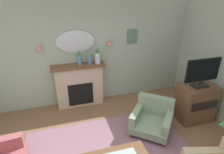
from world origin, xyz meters
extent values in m
cube|color=#93A393|center=(0.00, 2.47, 1.36)|extent=(6.62, 0.10, 2.72)
cube|color=tan|center=(-0.27, 2.26, 0.55)|extent=(1.20, 0.28, 1.10)
cube|color=black|center=(-0.27, 2.16, 0.38)|extent=(0.64, 0.12, 0.60)
cube|color=brown|center=(-0.27, 2.24, 1.13)|extent=(1.36, 0.36, 0.06)
cylinder|color=#4C7093|center=(-0.22, 2.22, 1.28)|extent=(0.11, 0.11, 0.23)
cone|color=#2D6633|center=(-0.22, 2.22, 1.47)|extent=(0.10, 0.10, 0.16)
cylinder|color=#4C7093|center=(0.03, 2.22, 1.28)|extent=(0.08, 0.08, 0.24)
cone|color=#4C8447|center=(0.03, 2.22, 1.48)|extent=(0.10, 0.10, 0.16)
cylinder|color=silver|center=(0.23, 2.22, 1.30)|extent=(0.13, 0.13, 0.27)
cone|color=#2D6633|center=(0.23, 2.22, 1.51)|extent=(0.10, 0.10, 0.16)
ellipsoid|color=#B2BCC6|center=(-0.27, 2.39, 1.71)|extent=(0.96, 0.06, 0.56)
cone|color=#D17066|center=(-1.12, 2.34, 1.66)|extent=(0.14, 0.14, 0.14)
cone|color=#D17066|center=(0.58, 2.34, 1.66)|extent=(0.14, 0.14, 0.14)
cube|color=#4C6B56|center=(1.23, 2.40, 1.75)|extent=(0.28, 0.03, 0.36)
cylinder|color=brown|center=(0.44, 0.02, 0.20)|extent=(0.06, 0.06, 0.40)
cylinder|color=brown|center=(-1.55, 0.74, 0.05)|extent=(0.07, 0.07, 0.10)
cube|color=gray|center=(1.06, 0.70, 0.18)|extent=(1.13, 1.13, 0.16)
cube|color=gray|center=(1.28, 0.95, 0.48)|extent=(0.71, 0.64, 0.45)
cube|color=gray|center=(0.80, 0.92, 0.37)|extent=(0.58, 0.64, 0.22)
cube|color=gray|center=(1.31, 0.47, 0.37)|extent=(0.58, 0.64, 0.22)
cylinder|color=brown|center=(0.58, 0.66, 0.05)|extent=(0.06, 0.06, 0.10)
cylinder|color=brown|center=(1.09, 0.22, 0.05)|extent=(0.06, 0.06, 0.10)
cylinder|color=brown|center=(1.02, 1.18, 0.05)|extent=(0.06, 0.06, 0.10)
cylinder|color=brown|center=(1.53, 0.73, 0.05)|extent=(0.06, 0.06, 0.10)
cube|color=brown|center=(2.26, 0.83, 0.45)|extent=(0.80, 0.56, 0.90)
cube|color=black|center=(2.26, 0.55, 0.54)|extent=(0.68, 0.02, 0.20)
cube|color=black|center=(2.26, 0.81, 0.92)|extent=(0.36, 0.24, 0.03)
cylinder|color=black|center=(2.26, 0.81, 0.98)|extent=(0.04, 0.04, 0.10)
cube|color=black|center=(2.26, 0.81, 1.29)|extent=(0.84, 0.04, 0.52)
cube|color=black|center=(2.26, 0.79, 1.29)|extent=(0.80, 0.01, 0.48)
camera|label=1|loc=(-0.71, -2.22, 2.85)|focal=30.11mm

